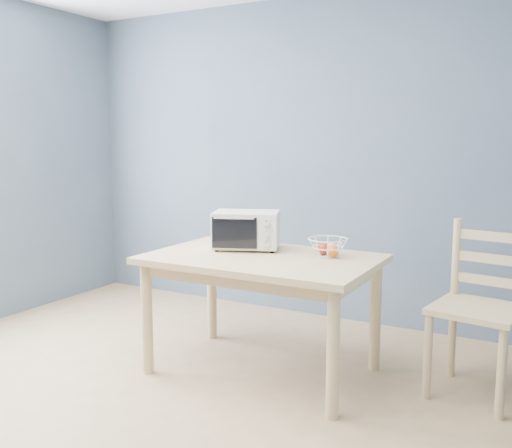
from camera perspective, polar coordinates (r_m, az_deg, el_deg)
The scene contains 5 objects.
room at distance 2.92m, azimuth -15.75°, elevation 4.88°, with size 4.01×4.51×2.61m.
dining_table at distance 3.56m, azimuth 0.61°, elevation -4.81°, with size 1.40×0.90×0.75m.
toaster_oven at distance 3.75m, azimuth -1.23°, elevation -0.53°, with size 0.50×0.44×0.25m.
fruit_basket at distance 3.54m, azimuth 7.25°, elevation -2.32°, with size 0.33×0.33×0.11m.
dining_chair at distance 3.54m, azimuth 21.46°, elevation -8.15°, with size 0.53×0.53×0.99m.
Camera 1 is at (2.05, -2.08, 1.46)m, focal length 40.00 mm.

